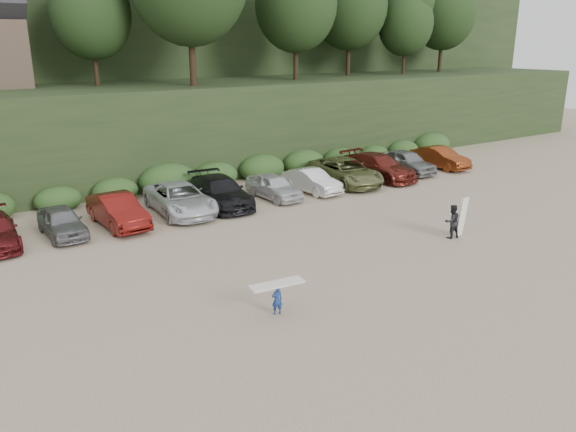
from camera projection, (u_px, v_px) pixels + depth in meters
ground at (353, 258)px, 23.81m from camera, size 120.00×120.00×0.00m
hillside_backdrop at (89, 12)px, 48.85m from camera, size 90.00×41.50×28.00m
parked_cars at (212, 194)px, 30.70m from camera, size 39.99×6.10×1.64m
child_surfer at (277, 293)px, 18.67m from camera, size 1.92×0.71×1.13m
adult_surfer at (453, 221)px, 25.99m from camera, size 1.27×0.74×1.89m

